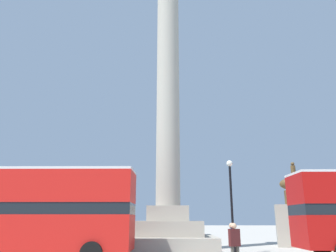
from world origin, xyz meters
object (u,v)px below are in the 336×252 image
at_px(bus_b, 23,209).
at_px(monument_column, 168,150).
at_px(street_lamp, 232,204).
at_px(equestrian_statue, 299,221).
at_px(pedestrian_by_plinth, 233,242).
at_px(pedestrian_near_lamp, 235,242).

bearing_deg(bus_b, monument_column, 37.38).
distance_m(monument_column, street_lamp, 5.62).
height_order(monument_column, equestrian_statue, monument_column).
height_order(bus_b, street_lamp, street_lamp).
bearing_deg(pedestrian_by_plinth, street_lamp, -0.16).
bearing_deg(pedestrian_near_lamp, equestrian_statue, -144.29).
xyz_separation_m(monument_column, bus_b, (-7.09, -5.47, -4.08)).
bearing_deg(bus_b, equestrian_statue, 28.22).
bearing_deg(equestrian_statue, street_lamp, -121.51).
distance_m(bus_b, equestrian_statue, 19.17).
relative_size(monument_column, street_lamp, 4.06).
distance_m(pedestrian_near_lamp, pedestrian_by_plinth, 0.37).
relative_size(pedestrian_near_lamp, pedestrian_by_plinth, 1.00).
height_order(bus_b, pedestrian_near_lamp, bus_b).
distance_m(street_lamp, pedestrian_by_plinth, 5.83).
distance_m(bus_b, street_lamp, 11.51).
xyz_separation_m(bus_b, pedestrian_near_lamp, (9.95, -2.20, -1.39)).
bearing_deg(pedestrian_by_plinth, pedestrian_near_lamp, -166.68).
xyz_separation_m(equestrian_statue, pedestrian_near_lamp, (-6.89, -11.34, -0.84)).
height_order(monument_column, street_lamp, monument_column).
bearing_deg(street_lamp, bus_b, -161.65).
bearing_deg(street_lamp, monument_column, 154.27).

